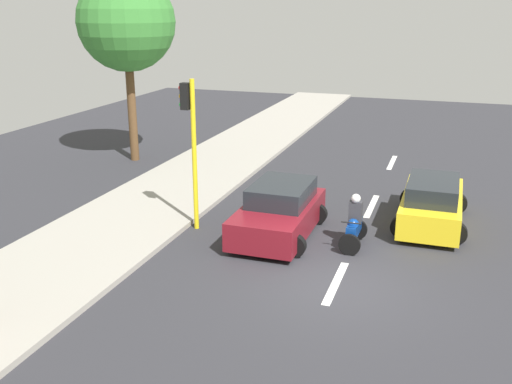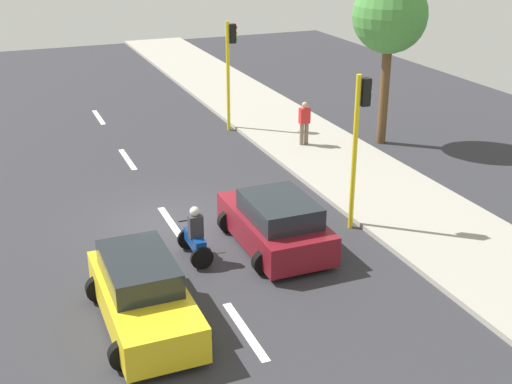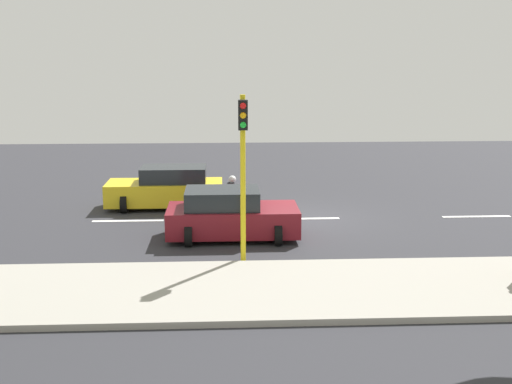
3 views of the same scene
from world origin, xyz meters
TOP-DOWN VIEW (x-y plane):
  - ground_plane at (0.00, 0.00)m, footprint 40.00×60.00m
  - sidewalk at (7.00, 0.00)m, footprint 4.00×60.00m
  - lane_stripe_far_north at (0.00, -12.00)m, footprint 0.20×2.40m
  - lane_stripe_north at (0.00, -6.00)m, footprint 0.20×2.40m
  - lane_stripe_mid at (0.00, 0.00)m, footprint 0.20×2.40m
  - car_maroon at (2.23, -2.56)m, footprint 2.34×3.97m
  - car_yellow_cab at (-1.95, -4.83)m, footprint 2.14×4.20m
  - motorcycle at (0.00, -2.40)m, footprint 0.60×1.30m
  - traffic_light_corner at (4.85, -2.25)m, footprint 0.49×0.24m
  - street_tree_center at (10.70, -8.85)m, footprint 4.01×4.01m

SIDE VIEW (x-z plane):
  - ground_plane at x=0.00m, z-range -0.10..0.00m
  - lane_stripe_far_north at x=0.00m, z-range 0.00..0.01m
  - lane_stripe_north at x=0.00m, z-range 0.00..0.01m
  - lane_stripe_mid at x=0.00m, z-range 0.00..0.01m
  - sidewalk at x=7.00m, z-range 0.00..0.15m
  - motorcycle at x=0.00m, z-range -0.12..1.41m
  - car_yellow_cab at x=-1.95m, z-range -0.05..1.47m
  - car_maroon at x=2.23m, z-range -0.05..1.47m
  - traffic_light_corner at x=4.85m, z-range 0.68..5.18m
  - street_tree_center at x=10.70m, z-range 1.87..9.68m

